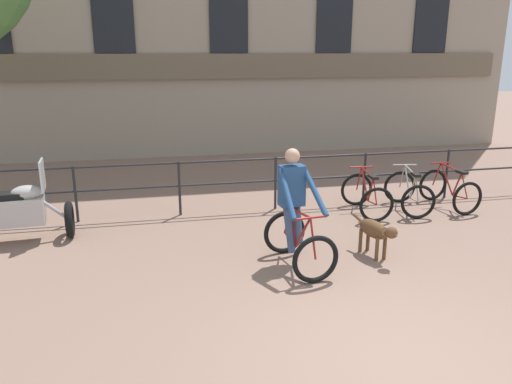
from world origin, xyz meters
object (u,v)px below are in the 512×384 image
parked_bicycle_mid_right (450,190)px  parked_motorcycle (14,210)px  dog (376,231)px  parked_bicycle_near_lamp (366,195)px  cyclist_with_bike (296,214)px  parked_bicycle_mid_left (409,193)px

parked_bicycle_mid_right → parked_motorcycle: bearing=-3.8°
dog → parked_bicycle_near_lamp: parked_bicycle_near_lamp is taller
cyclist_with_bike → dog: cyclist_with_bike is taller
parked_motorcycle → parked_bicycle_near_lamp: parked_motorcycle is taller
dog → parked_bicycle_mid_right: bearing=23.9°
dog → parked_bicycle_mid_left: (1.64, 2.00, -0.06)m
cyclist_with_bike → parked_bicycle_near_lamp: size_ratio=1.48×
dog → parked_bicycle_near_lamp: 2.13m
parked_motorcycle → parked_bicycle_mid_left: bearing=-92.9°
dog → parked_bicycle_mid_right: parked_bicycle_mid_right is taller
cyclist_with_bike → parked_bicycle_mid_right: bearing=20.6°
parked_bicycle_near_lamp → parked_bicycle_mid_left: bearing=-176.8°
parked_bicycle_mid_right → parked_bicycle_mid_left: bearing=-5.2°
parked_motorcycle → parked_bicycle_mid_right: (8.00, 0.20, -0.20)m
dog → parked_bicycle_near_lamp: size_ratio=0.86×
dog → parked_bicycle_mid_right: size_ratio=0.84×
parked_bicycle_near_lamp → parked_bicycle_mid_right: 1.78m
parked_bicycle_mid_right → cyclist_with_bike: bearing=22.3°
dog → parked_bicycle_mid_right: 3.22m
parked_bicycle_mid_left → cyclist_with_bike: bearing=43.4°
cyclist_with_bike → parked_bicycle_mid_right: 4.29m
parked_motorcycle → parked_bicycle_near_lamp: 6.23m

